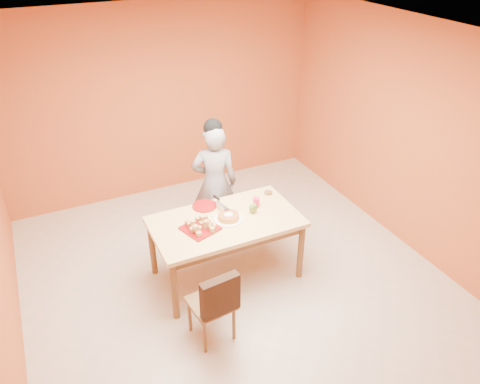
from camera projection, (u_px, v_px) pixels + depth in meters
name	position (u px, v px, depth m)	size (l,w,h in m)	color
floor	(239.00, 286.00, 5.26)	(5.00, 5.00, 0.00)	beige
ceiling	(239.00, 40.00, 3.88)	(5.00, 5.00, 0.00)	white
wall_back	(162.00, 102.00, 6.51)	(4.50, 4.50, 0.00)	#BC562B
wall_right	(414.00, 140.00, 5.40)	(5.00, 5.00, 0.00)	#BC562B
dining_table	(226.00, 227.00, 5.10)	(1.60, 0.90, 0.76)	#EFD87D
dining_chair	(212.00, 302.00, 4.42)	(0.43, 0.49, 0.86)	brown
pastry_pile	(200.00, 224.00, 4.86)	(0.30, 0.30, 0.10)	tan
person	(215.00, 183.00, 5.73)	(0.56, 0.37, 1.53)	gray
pastry_platter	(200.00, 228.00, 4.89)	(0.33, 0.33, 0.02)	maroon
red_dinner_plate	(204.00, 206.00, 5.28)	(0.28, 0.28, 0.02)	maroon
white_cake_plate	(229.00, 219.00, 5.05)	(0.31, 0.31, 0.01)	white
sponge_cake	(229.00, 217.00, 5.04)	(0.23, 0.23, 0.05)	#F0A13E
cake_server	(223.00, 206.00, 5.16)	(0.05, 0.23, 0.01)	silver
egg_ornament	(253.00, 208.00, 5.14)	(0.10, 0.08, 0.12)	olive
magenta_glass	(256.00, 202.00, 5.26)	(0.08, 0.08, 0.11)	#DA2056
checker_tin	(268.00, 193.00, 5.51)	(0.09, 0.09, 0.03)	#321F0D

